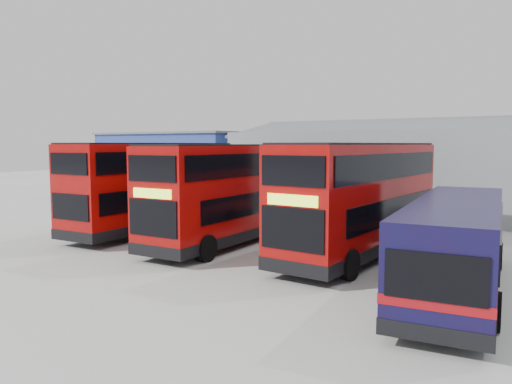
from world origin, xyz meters
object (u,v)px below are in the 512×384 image
at_px(double_decker_left, 155,187).
at_px(office_block, 186,165).
at_px(double_decker_right, 361,200).
at_px(double_decker_centre, 233,194).
at_px(panel_van, 109,185).
at_px(maintenance_shed, 489,171).
at_px(single_decker_blue, 456,247).

bearing_deg(double_decker_left, office_block, -57.18).
xyz_separation_m(double_decker_left, double_decker_right, (10.41, 0.18, -0.01)).
bearing_deg(double_decker_centre, panel_van, 151.95).
distance_m(double_decker_left, double_decker_centre, 4.87).
relative_size(maintenance_shed, single_decker_blue, 3.06).
relative_size(office_block, double_decker_left, 1.20).
height_order(maintenance_shed, double_decker_centre, maintenance_shed).
bearing_deg(double_decker_right, panel_van, 163.42).
bearing_deg(double_decker_right, double_decker_centre, -171.33).
bearing_deg(double_decker_centre, maintenance_shed, 60.76).
bearing_deg(panel_van, maintenance_shed, 18.72).
xyz_separation_m(single_decker_blue, panel_van, (-27.42, 11.44, -0.20)).
distance_m(double_decker_right, panel_van, 24.87).
bearing_deg(double_decker_left, double_decker_centre, 173.20).
height_order(office_block, single_decker_blue, office_block).
bearing_deg(office_block, maintenance_shed, 5.21).
xyz_separation_m(double_decker_centre, panel_van, (-17.87, 8.86, -0.99)).
xyz_separation_m(office_block, single_decker_blue, (23.54, -15.94, -1.26)).
relative_size(maintenance_shed, double_decker_centre, 3.03).
xyz_separation_m(maintenance_shed, double_decker_left, (-12.87, -14.98, -0.47)).
bearing_deg(single_decker_blue, double_decker_right, -44.23).
bearing_deg(double_decker_centre, double_decker_left, 173.82).
distance_m(double_decker_left, double_decker_right, 10.41).
bearing_deg(single_decker_blue, office_block, -40.18).
bearing_deg(double_decker_left, double_decker_right, 178.67).
relative_size(office_block, maintenance_shed, 0.40).
distance_m(office_block, double_decker_right, 23.36).
distance_m(office_block, single_decker_blue, 28.46).
relative_size(double_decker_right, single_decker_blue, 1.03).
xyz_separation_m(office_block, double_decker_centre, (13.98, -13.36, -0.48)).
distance_m(office_block, panel_van, 6.12).
distance_m(office_block, double_decker_centre, 19.34).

